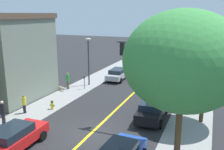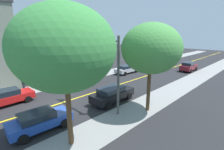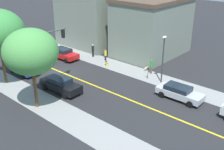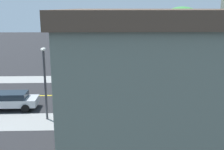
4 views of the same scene
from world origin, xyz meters
The scene contains 19 objects.
ground_plane centered at (0.00, 0.00, 0.00)m, with size 140.00×140.00×0.00m, color #262628.
sidewalk_left centered at (-6.13, 0.00, 0.00)m, with size 3.14×126.00×0.01m, color gray.
sidewalk_right centered at (6.13, 0.00, 0.00)m, with size 3.14×126.00×0.01m, color gray.
road_centerline_stripe centered at (0.00, 0.00, 0.00)m, with size 0.20×126.00×0.00m, color yellow.
brick_apartment_block centered at (-13.17, 4.30, 4.04)m, with size 10.96×7.51×8.04m.
street_tree_left_near centered at (6.02, -2.24, 5.85)m, with size 5.59×5.59×8.24m.
street_tree_right_corner centered at (6.85, 5.00, 5.44)m, with size 4.88×4.88×7.53m.
fire_hydrant centered at (-5.13, 2.88, 0.38)m, with size 0.44×0.24×0.77m.
parking_meter centered at (-5.40, 9.18, 0.94)m, with size 0.12×0.18×1.43m.
traffic_light_mast centered at (4.09, 2.61, 4.32)m, with size 4.68×0.32×6.49m.
street_lamp centered at (-5.69, 10.84, 3.41)m, with size 0.70×0.36×5.37m.
red_sedan_left_curb centered at (-3.32, -3.50, 0.78)m, with size 2.14×4.51×1.47m.
blue_sedan_right_curb centered at (3.21, -3.00, 0.75)m, with size 2.10×4.27×1.41m.
black_sedan_right_curb centered at (3.30, 4.13, 0.81)m, with size 2.13×4.84×1.53m.
silver_sedan_left_curb centered at (-3.42, 14.32, 0.74)m, with size 2.02×4.67×1.39m.
pedestrian_green_shirt centered at (-7.07, 8.52, 0.96)m, with size 0.38×0.38×1.82m.
pedestrian_black_shirt centered at (-6.63, -1.05, 0.97)m, with size 0.35×0.35×1.83m.
pedestrian_yellow_shirt centered at (-6.72, 1.28, 0.83)m, with size 0.32×0.32×1.57m.
small_dog centered at (-7.30, 7.63, 0.34)m, with size 0.70×0.34×0.52m.
Camera 4 is at (-25.04, 6.65, 8.09)m, focal length 44.08 mm.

